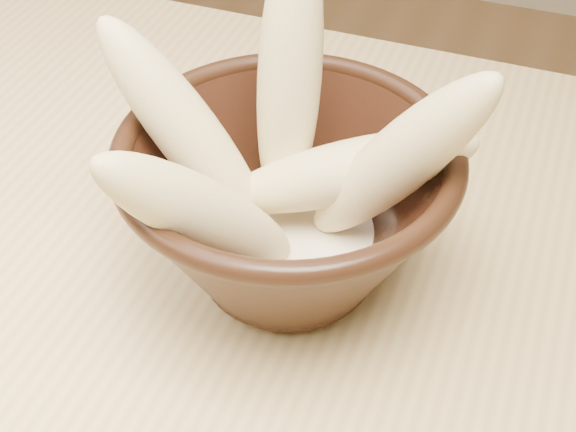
% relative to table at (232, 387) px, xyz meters
% --- Properties ---
extents(table, '(1.20, 0.80, 0.75)m').
position_rel_table_xyz_m(table, '(0.00, 0.00, 0.00)').
color(table, tan).
rests_on(table, ground).
extents(bowl, '(0.23, 0.23, 0.12)m').
position_rel_table_xyz_m(bowl, '(0.03, 0.05, 0.15)').
color(bowl, black).
rests_on(bowl, table).
extents(milk_puddle, '(0.13, 0.13, 0.02)m').
position_rel_table_xyz_m(milk_puddle, '(0.03, 0.05, 0.12)').
color(milk_puddle, '#F2E3C3').
rests_on(milk_puddle, bowl).
extents(banana_upright, '(0.05, 0.08, 0.20)m').
position_rel_table_xyz_m(banana_upright, '(0.01, 0.09, 0.22)').
color(banana_upright, tan).
rests_on(banana_upright, bowl).
extents(banana_left, '(0.14, 0.05, 0.17)m').
position_rel_table_xyz_m(banana_left, '(-0.04, 0.05, 0.20)').
color(banana_left, tan).
rests_on(banana_left, bowl).
extents(banana_right, '(0.14, 0.05, 0.17)m').
position_rel_table_xyz_m(banana_right, '(0.09, 0.06, 0.20)').
color(banana_right, tan).
rests_on(banana_right, bowl).
extents(banana_across, '(0.18, 0.09, 0.10)m').
position_rel_table_xyz_m(banana_across, '(0.06, 0.07, 0.18)').
color(banana_across, tan).
rests_on(banana_across, bowl).
extents(banana_front, '(0.12, 0.14, 0.15)m').
position_rel_table_xyz_m(banana_front, '(-0.00, -0.01, 0.19)').
color(banana_front, tan).
rests_on(banana_front, bowl).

